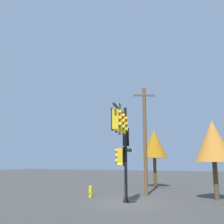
% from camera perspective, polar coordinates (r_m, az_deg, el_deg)
% --- Properties ---
extents(ground_plane, '(120.00, 120.00, 0.00)m').
position_cam_1_polar(ground_plane, '(17.89, 3.05, -18.88)').
color(ground_plane, '#44433F').
extents(signal_pole_assembly, '(4.62, 1.75, 6.18)m').
position_cam_1_polar(signal_pole_assembly, '(16.72, 2.22, -5.29)').
color(signal_pole_assembly, black).
rests_on(signal_pole_assembly, ground_plane).
extents(utility_pole, '(0.88, 1.68, 8.57)m').
position_cam_1_polar(utility_pole, '(21.55, 7.13, -5.65)').
color(utility_pole, brown).
rests_on(utility_pole, ground_plane).
extents(fire_hydrant, '(0.33, 0.24, 0.83)m').
position_cam_1_polar(fire_hydrant, '(20.32, -4.70, -16.70)').
color(fire_hydrant, yellow).
rests_on(fire_hydrant, ground_plane).
extents(tree_near, '(2.69, 2.69, 5.93)m').
position_cam_1_polar(tree_near, '(28.36, 9.07, -6.82)').
color(tree_near, brown).
rests_on(tree_near, ground_plane).
extents(tree_mid, '(2.64, 2.64, 5.48)m').
position_cam_1_polar(tree_mid, '(20.08, 20.93, -5.91)').
color(tree_mid, '#503D28').
rests_on(tree_mid, ground_plane).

